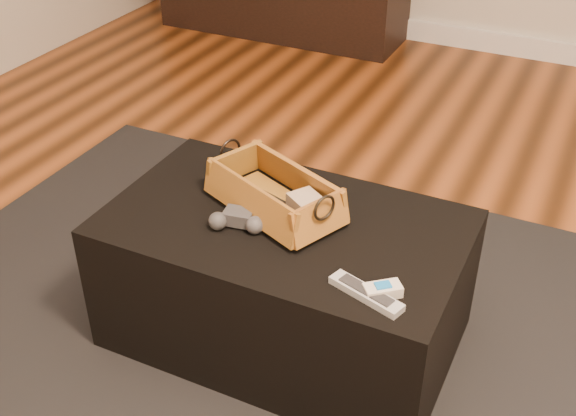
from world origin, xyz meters
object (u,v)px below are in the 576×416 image
at_px(tv_remote, 266,201).
at_px(cream_gadget, 383,290).
at_px(silver_remote, 366,293).
at_px(ottoman, 285,280).
at_px(wicker_basket, 275,195).
at_px(game_controller, 237,221).

xyz_separation_m(tv_remote, cream_gadget, (0.43, -0.22, -0.01)).
bearing_deg(silver_remote, ottoman, 147.04).
bearing_deg(silver_remote, tv_remote, 148.66).
relative_size(ottoman, silver_remote, 4.92).
bearing_deg(wicker_basket, ottoman, -37.81).
relative_size(ottoman, wicker_basket, 2.21).
height_order(wicker_basket, cream_gadget, wicker_basket).
distance_m(ottoman, wicker_basket, 0.27).
height_order(ottoman, tv_remote, tv_remote).
xyz_separation_m(wicker_basket, game_controller, (-0.05, -0.13, -0.02)).
distance_m(ottoman, silver_remote, 0.44).
distance_m(tv_remote, cream_gadget, 0.48).
height_order(tv_remote, cream_gadget, tv_remote).
bearing_deg(wicker_basket, game_controller, -111.25).
height_order(ottoman, silver_remote, silver_remote).
relative_size(wicker_basket, game_controller, 2.79).
bearing_deg(tv_remote, game_controller, -83.89).
bearing_deg(wicker_basket, silver_remote, -33.67).
bearing_deg(ottoman, game_controller, -138.60).
relative_size(game_controller, cream_gadget, 1.64).
bearing_deg(ottoman, wicker_basket, 142.19).
relative_size(silver_remote, cream_gadget, 2.06).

